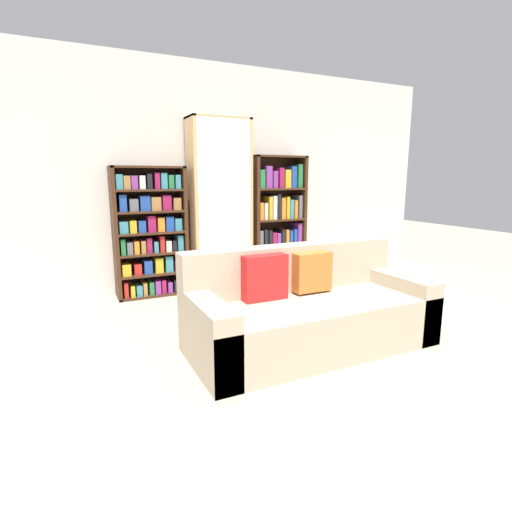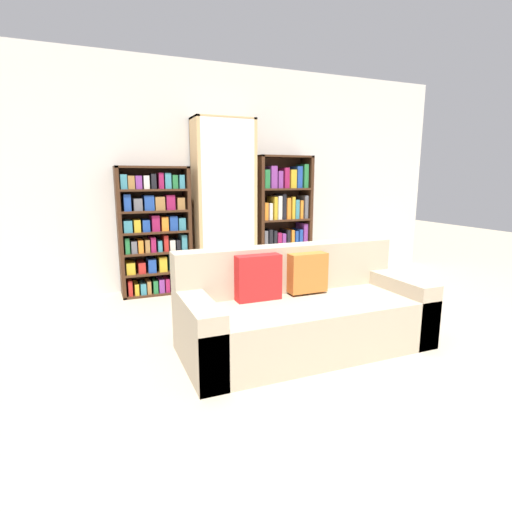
% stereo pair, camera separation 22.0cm
% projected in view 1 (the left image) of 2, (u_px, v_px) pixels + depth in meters
% --- Properties ---
extents(ground_plane, '(16.00, 16.00, 0.00)m').
position_uv_depth(ground_plane, '(377.00, 373.00, 2.81)').
color(ground_plane, tan).
extents(wall_back, '(6.10, 0.06, 2.70)m').
position_uv_depth(wall_back, '(227.00, 177.00, 5.05)').
color(wall_back, beige).
rests_on(wall_back, ground).
extents(couch, '(1.96, 0.84, 0.79)m').
position_uv_depth(couch, '(308.00, 312.00, 3.23)').
color(couch, tan).
rests_on(couch, ground).
extents(bookshelf_left, '(0.81, 0.32, 1.47)m').
position_uv_depth(bookshelf_left, '(150.00, 233.00, 4.55)').
color(bookshelf_left, '#3D2314').
rests_on(bookshelf_left, ground).
extents(display_cabinet, '(0.73, 0.36, 2.04)m').
position_uv_depth(display_cabinet, '(220.00, 206.00, 4.84)').
color(display_cabinet, tan).
rests_on(display_cabinet, ground).
extents(bookshelf_right, '(0.73, 0.32, 1.62)m').
position_uv_depth(bookshelf_right, '(277.00, 222.00, 5.24)').
color(bookshelf_right, '#3D2314').
rests_on(bookshelf_right, ground).
extents(wine_bottle, '(0.08, 0.08, 0.33)m').
position_uv_depth(wine_bottle, '(294.00, 295.00, 4.20)').
color(wine_bottle, black).
rests_on(wine_bottle, ground).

